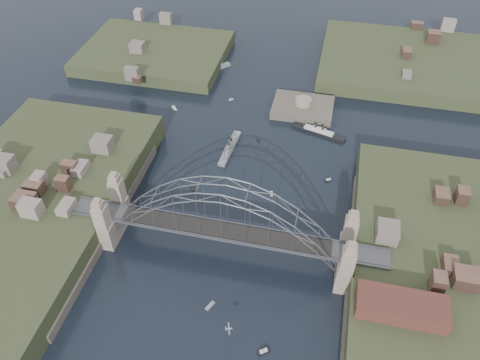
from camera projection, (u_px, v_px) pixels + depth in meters
name	position (u px, v px, depth m)	size (l,w,h in m)	color
ground	(225.00, 251.00, 129.37)	(500.00, 500.00, 0.00)	black
bridge	(224.00, 221.00, 120.92)	(84.00, 13.80, 24.60)	#47474A
shore_west	(32.00, 212.00, 137.24)	(50.50, 90.00, 12.00)	#333C21
shore_east	(448.00, 287.00, 118.81)	(50.50, 90.00, 12.00)	#333C21
headland_nw	(155.00, 57.00, 205.29)	(60.00, 45.00, 9.00)	#333C21
headland_ne	(405.00, 67.00, 198.88)	(70.00, 55.00, 9.50)	#333C21
fort_island	(302.00, 112.00, 177.35)	(22.00, 16.00, 9.40)	#524A40
wharf_shed	(402.00, 307.00, 105.50)	(20.00, 8.00, 4.00)	#592D26
naval_cruiser_near	(230.00, 148.00, 160.21)	(3.72, 18.37, 5.47)	gray
naval_cruiser_far	(213.00, 69.00, 197.68)	(12.48, 13.02, 5.35)	gray
ocean_liner	(319.00, 132.00, 166.57)	(19.20, 7.74, 4.72)	black
aeroplane	(228.00, 329.00, 107.12)	(1.69, 2.94, 0.44)	#B6B9BE
small_boat_a	(193.00, 189.00, 146.82)	(2.41, 2.52, 0.45)	silver
small_boat_b	(272.00, 194.00, 145.20)	(1.07, 2.09, 0.45)	silver
small_boat_c	(210.00, 306.00, 116.88)	(2.08, 3.03, 0.45)	silver
small_boat_d	(328.00, 180.00, 149.45)	(2.49, 2.03, 1.43)	silver
small_boat_e	(174.00, 108.00, 178.01)	(2.79, 3.22, 1.43)	silver
small_boat_f	(258.00, 140.00, 164.35)	(1.44, 1.40, 0.45)	silver
small_boat_g	(264.00, 351.00, 108.15)	(3.02, 2.60, 1.43)	silver
small_boat_h	(231.00, 100.00, 182.02)	(1.78, 2.00, 1.43)	silver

